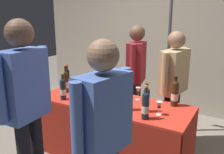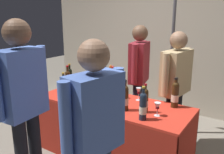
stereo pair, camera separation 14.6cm
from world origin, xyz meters
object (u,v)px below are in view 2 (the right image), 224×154
(wine_glass_near_taster, at_px, (157,106))
(taster_foreground_right, at_px, (95,130))
(featured_wine_bottle, at_px, (145,100))
(flower_vase, at_px, (113,87))
(booth_signpost, at_px, (173,41))
(display_bottle_0, at_px, (64,88))
(wine_glass_mid, at_px, (102,96))
(tasting_table, at_px, (112,119))
(vendor_presenter, at_px, (139,71))
(wine_glass_near_vendor, at_px, (139,91))

(wine_glass_near_taster, relative_size, taster_foreground_right, 0.09)
(featured_wine_bottle, relative_size, flower_vase, 0.74)
(booth_signpost, bearing_deg, display_bottle_0, -125.56)
(wine_glass_near_taster, bearing_deg, wine_glass_mid, -175.01)
(flower_vase, bearing_deg, wine_glass_mid, -86.06)
(wine_glass_mid, relative_size, taster_foreground_right, 0.09)
(tasting_table, relative_size, featured_wine_bottle, 5.91)
(wine_glass_near_taster, bearing_deg, tasting_table, 172.10)
(tasting_table, relative_size, vendor_presenter, 1.15)
(wine_glass_near_taster, height_order, booth_signpost, booth_signpost)
(display_bottle_0, relative_size, wine_glass_near_taster, 2.31)
(featured_wine_bottle, bearing_deg, wine_glass_mid, -172.24)
(wine_glass_mid, bearing_deg, flower_vase, 93.94)
(wine_glass_near_taster, distance_m, vendor_presenter, 1.07)
(featured_wine_bottle, height_order, vendor_presenter, vendor_presenter)
(featured_wine_bottle, bearing_deg, wine_glass_near_taster, -4.80)
(display_bottle_0, relative_size, vendor_presenter, 0.21)
(booth_signpost, bearing_deg, flower_vase, -113.92)
(tasting_table, height_order, flower_vase, flower_vase)
(flower_vase, relative_size, vendor_presenter, 0.26)
(tasting_table, distance_m, wine_glass_near_taster, 0.69)
(display_bottle_0, bearing_deg, wine_glass_near_vendor, 29.73)
(display_bottle_0, distance_m, vendor_presenter, 1.11)
(display_bottle_0, height_order, taster_foreground_right, taster_foreground_right)
(display_bottle_0, height_order, flower_vase, flower_vase)
(flower_vase, xyz_separation_m, taster_foreground_right, (0.57, -1.09, 0.06))
(display_bottle_0, height_order, wine_glass_near_taster, display_bottle_0)
(flower_vase, bearing_deg, featured_wine_bottle, -18.77)
(wine_glass_near_vendor, xyz_separation_m, vendor_presenter, (-0.28, 0.55, 0.10))
(featured_wine_bottle, distance_m, taster_foreground_right, 0.91)
(display_bottle_0, bearing_deg, booth_signpost, 54.44)
(tasting_table, bearing_deg, flower_vase, 119.99)
(tasting_table, relative_size, wine_glass_near_taster, 12.94)
(flower_vase, relative_size, taster_foreground_right, 0.27)
(tasting_table, xyz_separation_m, vendor_presenter, (-0.04, 0.76, 0.44))
(wine_glass_near_vendor, bearing_deg, vendor_presenter, 117.13)
(wine_glass_mid, relative_size, booth_signpost, 0.06)
(wine_glass_near_vendor, relative_size, vendor_presenter, 0.10)
(featured_wine_bottle, relative_size, taster_foreground_right, 0.20)
(featured_wine_bottle, height_order, display_bottle_0, display_bottle_0)
(wine_glass_mid, xyz_separation_m, booth_signpost, (0.38, 1.14, 0.54))
(flower_vase, bearing_deg, vendor_presenter, 88.57)
(featured_wine_bottle, xyz_separation_m, wine_glass_near_taster, (0.14, -0.01, -0.03))
(featured_wine_bottle, bearing_deg, vendor_presenter, 121.17)
(featured_wine_bottle, bearing_deg, display_bottle_0, -170.98)
(booth_signpost, bearing_deg, wine_glass_mid, -108.43)
(flower_vase, height_order, vendor_presenter, vendor_presenter)
(wine_glass_near_vendor, bearing_deg, taster_foreground_right, -77.18)
(vendor_presenter, bearing_deg, wine_glass_near_taster, 24.78)
(featured_wine_bottle, distance_m, booth_signpost, 1.19)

